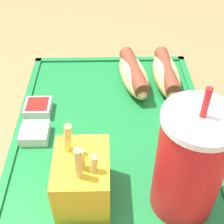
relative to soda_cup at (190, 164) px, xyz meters
The scene contains 8 objects.
dining_table 0.51m from the soda_cup, 160.28° to the right, with size 1.22×1.09×0.77m.
food_tray 0.19m from the soda_cup, 148.86° to the right, with size 0.41×0.32×0.01m.
soda_cup is the anchor object (origin of this frame).
hot_dog_far 0.26m from the soda_cup, behind, with size 0.14×0.05×0.05m.
hot_dog_near 0.27m from the soda_cup, behind, with size 0.15×0.07×0.05m.
fries_carton 0.13m from the soda_cup, 95.06° to the right, with size 0.09×0.07×0.12m.
sauce_cup_mayo 0.25m from the soda_cup, 119.82° to the right, with size 0.04×0.04×0.02m.
sauce_cup_ketchup 0.29m from the soda_cup, 130.04° to the right, with size 0.04×0.04×0.02m.
Camera 1 is at (0.41, -0.03, 1.14)m, focal length 50.00 mm.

